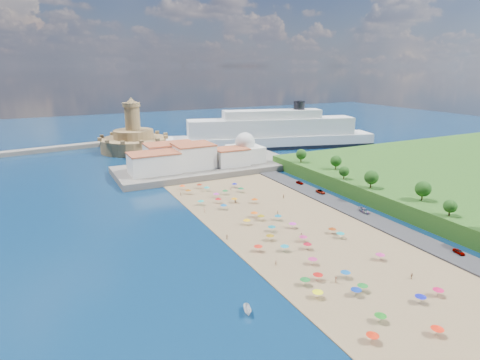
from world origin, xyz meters
TOP-DOWN VIEW (x-y plane):
  - ground at (0.00, 0.00)m, footprint 700.00×700.00m
  - terrace at (10.00, 73.00)m, footprint 90.00×36.00m
  - jetty at (-12.00, 108.00)m, footprint 18.00×70.00m
  - waterfront_buildings at (-3.05, 73.64)m, footprint 57.00×29.00m
  - domed_building at (30.00, 71.00)m, footprint 16.00×16.00m
  - fortress at (-12.00, 138.00)m, footprint 40.00×40.00m
  - cruise_ship at (69.02, 109.29)m, footprint 134.49×53.40m
  - beach_parasols at (-1.13, -9.28)m, footprint 29.32×115.40m
  - beachgoers at (-0.97, 1.52)m, footprint 37.37×88.27m
  - moored_boats at (-28.79, -53.90)m, footprint 4.55×23.52m
  - parked_cars at (36.00, 1.36)m, footprint 2.54×79.66m
  - hillside_trees at (47.80, -11.80)m, footprint 14.20×111.15m

SIDE VIEW (x-z plane):
  - ground at x=0.00m, z-range 0.00..0.00m
  - moored_boats at x=-28.79m, z-range -0.03..1.66m
  - beachgoers at x=-0.97m, z-range 0.19..2.03m
  - jetty at x=-12.00m, z-range 0.00..2.40m
  - parked_cars at x=36.00m, z-range 0.66..2.04m
  - terrace at x=10.00m, z-range 0.00..3.00m
  - beach_parasols at x=-1.13m, z-range 1.05..3.25m
  - fortress at x=-12.00m, z-range -9.52..22.88m
  - waterfront_buildings at x=-3.05m, z-range 2.38..13.38m
  - cruise_ship at x=69.02m, z-range -5.96..23.27m
  - domed_building at x=30.00m, z-range 1.47..16.47m
  - hillside_trees at x=47.80m, z-range 6.19..13.83m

